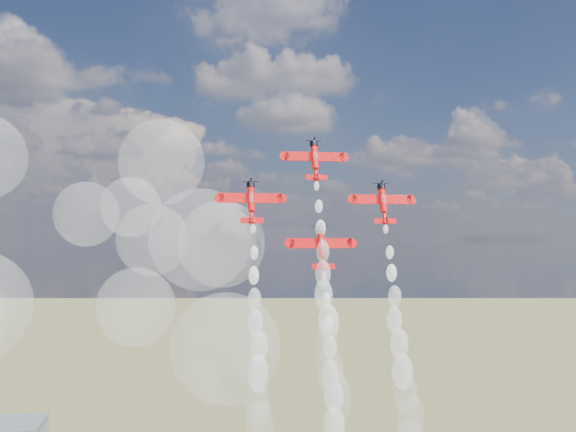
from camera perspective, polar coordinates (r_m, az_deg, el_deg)
The scene contains 8 objects.
plane_lead at distance 135.85m, azimuth 2.29°, elevation 4.80°, with size 12.26×5.30×8.45m.
plane_left at distance 129.94m, azimuth -3.14°, elevation 1.25°, with size 12.26×5.30×8.45m.
plane_right at distance 135.51m, azimuth 8.05°, elevation 1.13°, with size 12.26×5.30×8.45m.
plane_slot at distance 128.89m, azimuth 2.87°, elevation -2.61°, with size 12.26×5.30×8.45m.
smoke_trail_lead at distance 124.26m, azimuth 3.56°, elevation -11.17°, with size 5.68×16.76×41.68m.
smoke_trail_left at distance 120.50m, azimuth -2.48°, elevation -15.64°, with size 5.18×17.14×41.77m.
smoke_trail_right at distance 126.81m, azimuth 9.92°, elevation -14.79°, with size 5.63×16.21×41.11m.
drifted_smoke_cloud at distance 138.41m, azimuth -13.83°, elevation -3.28°, with size 68.88×38.63×57.14m.
Camera 1 is at (-42.44, -110.70, 87.26)m, focal length 42.00 mm.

